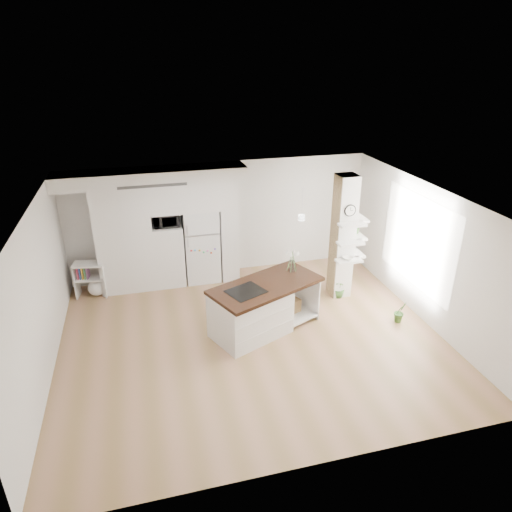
% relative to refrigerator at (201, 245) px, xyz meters
% --- Properties ---
extents(floor, '(7.00, 6.00, 0.01)m').
position_rel_refrigerator_xyz_m(floor, '(0.53, -2.68, -0.88)').
color(floor, tan).
rests_on(floor, ground).
extents(room, '(7.04, 6.04, 2.72)m').
position_rel_refrigerator_xyz_m(room, '(0.53, -2.68, 0.98)').
color(room, white).
rests_on(room, ground).
extents(cabinet_wall, '(4.00, 0.71, 2.70)m').
position_rel_refrigerator_xyz_m(cabinet_wall, '(-0.92, -0.01, 0.63)').
color(cabinet_wall, white).
rests_on(cabinet_wall, floor).
extents(refrigerator, '(0.78, 0.69, 1.75)m').
position_rel_refrigerator_xyz_m(refrigerator, '(0.00, 0.00, 0.00)').
color(refrigerator, white).
rests_on(refrigerator, floor).
extents(column, '(0.69, 0.90, 2.70)m').
position_rel_refrigerator_xyz_m(column, '(2.90, -1.55, 0.48)').
color(column, silver).
rests_on(column, floor).
extents(window, '(0.00, 2.40, 2.40)m').
position_rel_refrigerator_xyz_m(window, '(4.00, -2.38, 0.62)').
color(window, white).
rests_on(window, room).
extents(pendant_light, '(0.12, 0.12, 0.10)m').
position_rel_refrigerator_xyz_m(pendant_light, '(2.23, -2.53, 1.24)').
color(pendant_light, white).
rests_on(pendant_light, room).
extents(kitchen_island, '(2.36, 1.79, 1.53)m').
position_rel_refrigerator_xyz_m(kitchen_island, '(0.65, -2.49, -0.38)').
color(kitchen_island, white).
rests_on(kitchen_island, floor).
extents(bookshelf, '(0.71, 0.48, 0.78)m').
position_rel_refrigerator_xyz_m(bookshelf, '(-2.44, -0.19, -0.54)').
color(bookshelf, white).
rests_on(bookshelf, floor).
extents(floor_plant_a, '(0.27, 0.23, 0.44)m').
position_rel_refrigerator_xyz_m(floor_plant_a, '(3.52, -2.86, -0.65)').
color(floor_plant_a, '#3D6F2C').
rests_on(floor_plant_a, floor).
extents(floor_plant_b, '(0.33, 0.33, 0.46)m').
position_rel_refrigerator_xyz_m(floor_plant_b, '(2.75, -1.63, -0.64)').
color(floor_plant_b, '#3D6F2C').
rests_on(floor_plant_b, floor).
extents(microwave, '(0.54, 0.37, 0.30)m').
position_rel_refrigerator_xyz_m(microwave, '(-0.75, -0.06, 0.69)').
color(microwave, '#2D2D2D').
rests_on(microwave, cabinet_wall).
extents(shelf_plant, '(0.27, 0.23, 0.30)m').
position_rel_refrigerator_xyz_m(shelf_plant, '(3.15, -1.38, 0.65)').
color(shelf_plant, '#3D6F2C').
rests_on(shelf_plant, column).
extents(decor_bowl, '(0.22, 0.22, 0.05)m').
position_rel_refrigerator_xyz_m(decor_bowl, '(2.82, -1.78, 0.13)').
color(decor_bowl, white).
rests_on(decor_bowl, column).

